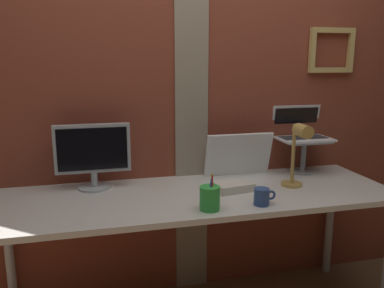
{
  "coord_description": "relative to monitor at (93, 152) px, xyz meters",
  "views": [
    {
      "loc": [
        -0.56,
        -1.98,
        1.46
      ],
      "look_at": [
        -0.06,
        0.05,
        1.0
      ],
      "focal_mm": 36.74,
      "sensor_mm": 36.0,
      "label": 1
    }
  ],
  "objects": [
    {
      "name": "brick_wall_back",
      "position": [
        0.59,
        0.18,
        0.39
      ],
      "size": [
        3.35,
        0.16,
        2.7
      ],
      "color": "brown",
      "rests_on": "ground_plane"
    },
    {
      "name": "desk",
      "position": [
        0.53,
        -0.22,
        -0.27
      ],
      "size": [
        2.16,
        0.68,
        0.75
      ],
      "color": "silver",
      "rests_on": "ground_plane"
    },
    {
      "name": "monitor",
      "position": [
        0.0,
        0.0,
        0.0
      ],
      "size": [
        0.41,
        0.18,
        0.36
      ],
      "color": "#ADB2B7",
      "rests_on": "desk"
    },
    {
      "name": "laptop_stand",
      "position": [
        1.28,
        0.0,
        -0.06
      ],
      "size": [
        0.28,
        0.22,
        0.21
      ],
      "color": "gray",
      "rests_on": "desk"
    },
    {
      "name": "laptop",
      "position": [
        1.28,
        0.06,
        0.06
      ],
      "size": [
        0.33,
        0.25,
        0.2
      ],
      "color": "white",
      "rests_on": "laptop_stand"
    },
    {
      "name": "whiteboard_panel",
      "position": [
        0.86,
        0.04,
        -0.07
      ],
      "size": [
        0.42,
        0.09,
        0.27
      ],
      "primitive_type": "cube",
      "rotation": [
        0.26,
        0.0,
        0.0
      ],
      "color": "white",
      "rests_on": "desk"
    },
    {
      "name": "desk_lamp",
      "position": [
        1.09,
        -0.27,
        0.02
      ],
      "size": [
        0.12,
        0.2,
        0.37
      ],
      "color": "tan",
      "rests_on": "desk"
    },
    {
      "name": "pen_cup",
      "position": [
        0.53,
        -0.46,
        -0.15
      ],
      "size": [
        0.1,
        0.1,
        0.17
      ],
      "color": "green",
      "rests_on": "desk"
    },
    {
      "name": "coffee_mug",
      "position": [
        0.8,
        -0.46,
        -0.16
      ],
      "size": [
        0.11,
        0.08,
        0.08
      ],
      "color": "#2D4C8C",
      "rests_on": "desk"
    },
    {
      "name": "paper_clutter_stack",
      "position": [
        0.74,
        -0.22,
        -0.18
      ],
      "size": [
        0.22,
        0.17,
        0.04
      ],
      "primitive_type": "cube",
      "rotation": [
        0.0,
        0.0,
        0.16
      ],
      "color": "silver",
      "rests_on": "desk"
    }
  ]
}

